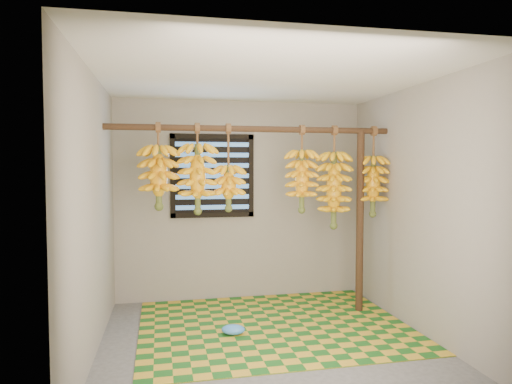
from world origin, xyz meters
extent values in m
cube|color=#515151|center=(0.00, 0.00, -0.01)|extent=(3.00, 3.00, 0.01)
cube|color=silver|center=(0.00, 0.00, 2.40)|extent=(3.00, 3.00, 0.01)
cube|color=gray|center=(0.00, 1.50, 1.20)|extent=(3.00, 0.01, 2.40)
cube|color=gray|center=(-1.50, 0.00, 1.20)|extent=(0.01, 3.00, 2.40)
cube|color=gray|center=(1.50, 0.00, 1.20)|extent=(0.01, 3.00, 2.40)
cube|color=black|center=(-0.35, 1.48, 1.50)|extent=(1.00, 0.04, 1.00)
cylinder|color=#452E1A|center=(0.00, 0.70, 2.00)|extent=(3.00, 0.06, 0.06)
cylinder|color=#452E1A|center=(1.20, 0.70, 1.00)|extent=(0.08, 0.08, 2.00)
cube|color=#1B5C1B|center=(0.16, 0.42, 0.01)|extent=(2.68, 2.16, 0.01)
ellipsoid|color=#408BEE|center=(-0.28, 0.24, 0.06)|extent=(0.26, 0.21, 0.09)
cylinder|color=brown|center=(-0.97, 0.70, 1.91)|extent=(0.02, 0.02, 0.24)
cylinder|color=#4C5923|center=(-0.97, 0.70, 1.52)|extent=(0.07, 0.07, 0.59)
cylinder|color=brown|center=(-0.58, 0.70, 1.92)|extent=(0.02, 0.02, 0.22)
cylinder|color=#4C5923|center=(-0.58, 0.70, 1.51)|extent=(0.06, 0.06, 0.67)
cylinder|color=brown|center=(-0.26, 0.70, 1.81)|extent=(0.02, 0.02, 0.44)
cylinder|color=#4C5923|center=(-0.26, 0.70, 1.41)|extent=(0.06, 0.06, 0.43)
cylinder|color=brown|center=(0.53, 0.70, 1.89)|extent=(0.02, 0.02, 0.27)
cylinder|color=#4C5923|center=(0.53, 0.70, 1.48)|extent=(0.06, 0.06, 0.63)
cylinder|color=brown|center=(0.89, 0.70, 1.88)|extent=(0.02, 0.02, 0.29)
cylinder|color=#4C5923|center=(0.89, 0.70, 1.38)|extent=(0.06, 0.06, 0.78)
cylinder|color=brown|center=(1.35, 0.70, 1.86)|extent=(0.02, 0.02, 0.33)
cylinder|color=#4C5923|center=(1.35, 0.70, 1.42)|extent=(0.06, 0.06, 0.63)
camera|label=1|loc=(-0.90, -3.99, 1.59)|focal=32.00mm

